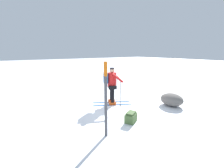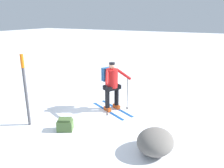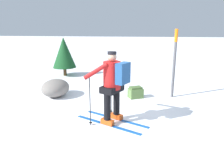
# 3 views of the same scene
# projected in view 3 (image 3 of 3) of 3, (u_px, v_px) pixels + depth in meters

# --- Properties ---
(ground_plane) EXTENTS (80.00, 80.00, 0.00)m
(ground_plane) POSITION_uv_depth(u_px,v_px,m) (130.00, 113.00, 5.52)
(ground_plane) COLOR white
(skier) EXTENTS (1.21, 1.73, 1.61)m
(skier) POSITION_uv_depth(u_px,v_px,m) (113.00, 82.00, 4.76)
(skier) COLOR #144C9E
(skier) RESTS_ON ground_plane
(dropped_backpack) EXTENTS (0.45, 0.51, 0.35)m
(dropped_backpack) POSITION_uv_depth(u_px,v_px,m) (136.00, 93.00, 6.67)
(dropped_backpack) COLOR #4C6B38
(dropped_backpack) RESTS_ON ground_plane
(trail_marker) EXTENTS (0.09, 0.09, 2.06)m
(trail_marker) POSITION_uv_depth(u_px,v_px,m) (175.00, 59.00, 6.48)
(trail_marker) COLOR #4C4C51
(trail_marker) RESTS_ON ground_plane
(rock_boulder) EXTENTS (0.98, 0.83, 0.54)m
(rock_boulder) POSITION_uv_depth(u_px,v_px,m) (56.00, 88.00, 6.78)
(rock_boulder) COLOR slate
(rock_boulder) RESTS_ON ground_plane
(pine_tree) EXTENTS (1.01, 1.01, 1.68)m
(pine_tree) POSITION_uv_depth(u_px,v_px,m) (64.00, 53.00, 9.44)
(pine_tree) COLOR #4C331E
(pine_tree) RESTS_ON ground_plane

